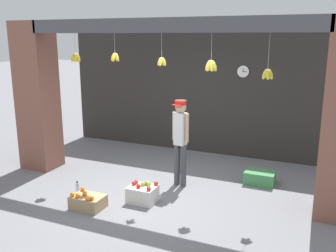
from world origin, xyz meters
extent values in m
plane|color=slate|center=(0.00, 0.00, 0.00)|extent=(60.00, 60.00, 0.00)
cube|color=#2D2B28|center=(0.00, 2.70, 1.51)|extent=(7.10, 0.12, 3.02)
cube|color=brown|center=(-2.90, 0.30, 1.51)|extent=(0.70, 0.60, 3.02)
cube|color=#4C4C51|center=(0.00, 0.12, 2.90)|extent=(5.20, 0.24, 0.24)
cylinder|color=#B2AD99|center=(-1.77, 0.15, 2.60)|extent=(0.01, 0.01, 0.36)
ellipsoid|color=yellow|center=(-1.72, 0.15, 2.34)|extent=(0.12, 0.07, 0.19)
ellipsoid|color=yellow|center=(-1.74, 0.19, 2.34)|extent=(0.10, 0.12, 0.20)
ellipsoid|color=yellow|center=(-1.79, 0.19, 2.34)|extent=(0.10, 0.12, 0.20)
ellipsoid|color=yellow|center=(-1.81, 0.15, 2.34)|extent=(0.12, 0.07, 0.19)
ellipsoid|color=yellow|center=(-1.79, 0.11, 2.34)|extent=(0.10, 0.12, 0.20)
ellipsoid|color=yellow|center=(-1.74, 0.11, 2.34)|extent=(0.10, 0.12, 0.20)
cylinder|color=#B2AD99|center=(-0.88, 0.10, 2.61)|extent=(0.01, 0.01, 0.34)
ellipsoid|color=yellow|center=(-0.84, 0.10, 2.37)|extent=(0.11, 0.06, 0.16)
ellipsoid|color=yellow|center=(-0.88, 0.14, 2.37)|extent=(0.06, 0.11, 0.16)
ellipsoid|color=yellow|center=(-0.92, 0.10, 2.37)|extent=(0.11, 0.06, 0.16)
ellipsoid|color=yellow|center=(-0.88, 0.06, 2.37)|extent=(0.06, 0.11, 0.16)
cylinder|color=#B2AD99|center=(0.02, 0.10, 2.58)|extent=(0.01, 0.01, 0.39)
ellipsoid|color=yellow|center=(0.06, 0.10, 2.32)|extent=(0.10, 0.06, 0.16)
ellipsoid|color=yellow|center=(0.02, 0.14, 2.32)|extent=(0.06, 0.10, 0.16)
ellipsoid|color=yellow|center=(-0.02, 0.10, 2.32)|extent=(0.10, 0.06, 0.16)
ellipsoid|color=yellow|center=(0.02, 0.06, 2.32)|extent=(0.06, 0.10, 0.16)
cylinder|color=#B2AD99|center=(0.85, 0.15, 2.57)|extent=(0.01, 0.01, 0.42)
ellipsoid|color=yellow|center=(0.90, 0.15, 2.27)|extent=(0.13, 0.07, 0.20)
ellipsoid|color=yellow|center=(0.88, 0.19, 2.27)|extent=(0.10, 0.12, 0.21)
ellipsoid|color=yellow|center=(0.83, 0.19, 2.27)|extent=(0.10, 0.12, 0.21)
ellipsoid|color=yellow|center=(0.81, 0.15, 2.27)|extent=(0.13, 0.07, 0.20)
ellipsoid|color=yellow|center=(0.83, 0.11, 2.27)|extent=(0.10, 0.12, 0.21)
ellipsoid|color=yellow|center=(0.88, 0.11, 2.27)|extent=(0.10, 0.12, 0.21)
cylinder|color=#B2AD99|center=(1.74, 0.17, 2.52)|extent=(0.01, 0.01, 0.53)
ellipsoid|color=yellow|center=(1.78, 0.17, 2.17)|extent=(0.11, 0.06, 0.18)
ellipsoid|color=yellow|center=(1.75, 0.21, 2.17)|extent=(0.08, 0.11, 0.18)
ellipsoid|color=yellow|center=(1.70, 0.19, 2.17)|extent=(0.11, 0.09, 0.18)
ellipsoid|color=yellow|center=(1.70, 0.14, 2.17)|extent=(0.11, 0.09, 0.18)
ellipsoid|color=yellow|center=(1.75, 0.13, 2.17)|extent=(0.08, 0.11, 0.18)
cylinder|color=#424247|center=(0.27, 0.48, 0.40)|extent=(0.11, 0.11, 0.79)
cylinder|color=#424247|center=(0.13, 0.51, 0.40)|extent=(0.11, 0.11, 0.79)
cube|color=silver|center=(0.20, 0.50, 1.09)|extent=(0.23, 0.21, 0.60)
cylinder|color=tan|center=(0.34, 0.47, 1.13)|extent=(0.06, 0.06, 0.52)
cylinder|color=tan|center=(0.06, 0.53, 1.13)|extent=(0.06, 0.06, 0.52)
sphere|color=tan|center=(0.20, 0.50, 1.49)|extent=(0.20, 0.20, 0.20)
cylinder|color=red|center=(0.20, 0.50, 1.58)|extent=(0.21, 0.21, 0.07)
cube|color=red|center=(0.18, 0.40, 1.55)|extent=(0.19, 0.15, 0.01)
cube|color=tan|center=(-0.82, -0.98, 0.10)|extent=(0.52, 0.38, 0.20)
sphere|color=orange|center=(-0.72, -1.13, 0.24)|extent=(0.08, 0.08, 0.08)
sphere|color=orange|center=(-0.95, -1.07, 0.24)|extent=(0.08, 0.08, 0.08)
sphere|color=orange|center=(-0.88, -0.98, 0.24)|extent=(0.08, 0.08, 0.08)
sphere|color=orange|center=(-0.92, -1.10, 0.24)|extent=(0.08, 0.08, 0.08)
sphere|color=orange|center=(-1.04, -1.09, 0.24)|extent=(0.08, 0.08, 0.08)
sphere|color=orange|center=(-0.67, -1.08, 0.24)|extent=(0.08, 0.08, 0.08)
sphere|color=orange|center=(-1.03, -0.83, 0.24)|extent=(0.08, 0.08, 0.08)
sphere|color=orange|center=(-0.72, -1.12, 0.24)|extent=(0.08, 0.08, 0.08)
cube|color=silver|center=(-0.11, -0.43, 0.14)|extent=(0.46, 0.37, 0.28)
sphere|color=#99B238|center=(-0.08, -0.33, 0.31)|extent=(0.08, 0.08, 0.08)
sphere|color=red|center=(-0.27, -0.36, 0.31)|extent=(0.08, 0.08, 0.08)
sphere|color=red|center=(-0.14, -0.51, 0.31)|extent=(0.08, 0.08, 0.08)
sphere|color=#99B238|center=(-0.11, -0.40, 0.31)|extent=(0.08, 0.08, 0.08)
sphere|color=#99B238|center=(-0.03, -0.36, 0.31)|extent=(0.08, 0.08, 0.08)
sphere|color=red|center=(-0.27, -0.43, 0.31)|extent=(0.08, 0.08, 0.08)
sphere|color=red|center=(0.08, -0.29, 0.31)|extent=(0.08, 0.08, 0.08)
sphere|color=red|center=(0.07, -0.54, 0.31)|extent=(0.08, 0.08, 0.08)
cube|color=#42844C|center=(1.56, 1.18, 0.12)|extent=(0.55, 0.40, 0.24)
cylinder|color=silver|center=(-1.32, -0.60, 0.10)|extent=(0.07, 0.07, 0.21)
cylinder|color=black|center=(-1.32, -0.60, 0.22)|extent=(0.04, 0.04, 0.02)
cylinder|color=black|center=(0.83, 2.63, 1.97)|extent=(0.27, 0.01, 0.27)
cylinder|color=white|center=(0.83, 2.62, 1.97)|extent=(0.26, 0.02, 0.26)
cube|color=black|center=(0.83, 2.60, 2.00)|extent=(0.01, 0.01, 0.07)
cube|color=black|center=(0.87, 2.60, 1.97)|extent=(0.10, 0.01, 0.01)
camera|label=1|loc=(2.63, -5.62, 2.73)|focal=40.00mm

